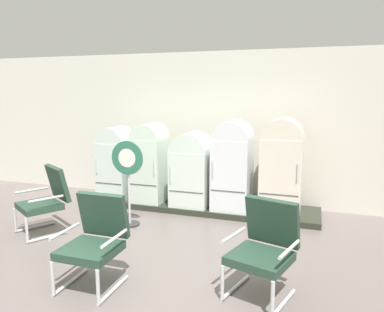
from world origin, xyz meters
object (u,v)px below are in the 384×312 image
sign_stand (128,181)px  refrigerator_0 (116,160)px  refrigerator_3 (233,162)px  armchair_left (46,198)px  refrigerator_4 (282,163)px  refrigerator_1 (149,160)px  refrigerator_2 (192,167)px  armchair_right (264,245)px  armchair_center (95,237)px

sign_stand → refrigerator_0: bearing=128.0°
refrigerator_0 → sign_stand: size_ratio=1.00×
refrigerator_3 → armchair_left: size_ratio=1.54×
refrigerator_4 → refrigerator_1: bearing=-178.8°
refrigerator_3 → refrigerator_4: refrigerator_4 is taller
refrigerator_4 → sign_stand: (-2.32, -1.13, -0.23)m
refrigerator_0 → refrigerator_2: 1.56m
refrigerator_1 → armchair_right: (2.50, -2.47, -0.35)m
armchair_left → armchair_right: bearing=-12.1°
refrigerator_0 → armchair_left: size_ratio=1.36×
armchair_left → armchair_center: bearing=-35.1°
refrigerator_2 → armchair_right: refrigerator_2 is taller
refrigerator_1 → armchair_left: 2.01m
refrigerator_0 → armchair_right: refrigerator_0 is taller
refrigerator_2 → armchair_right: (1.67, -2.50, -0.26)m
refrigerator_2 → sign_stand: size_ratio=0.96×
refrigerator_0 → refrigerator_1: size_ratio=0.94×
refrigerator_2 → refrigerator_3: refrigerator_3 is taller
sign_stand → refrigerator_3: bearing=37.5°
refrigerator_1 → armchair_right: bearing=-44.6°
armchair_left → sign_stand: (1.08, 0.65, 0.20)m
refrigerator_1 → refrigerator_3: bearing=1.7°
refrigerator_1 → refrigerator_2: (0.84, 0.03, -0.09)m
refrigerator_3 → armchair_right: refrigerator_3 is taller
refrigerator_0 → refrigerator_4: (3.17, 0.04, 0.13)m
armchair_right → sign_stand: size_ratio=0.73×
refrigerator_4 → armchair_right: size_ratio=1.60×
refrigerator_0 → armchair_center: size_ratio=1.36×
refrigerator_1 → refrigerator_4: (2.45, 0.05, 0.08)m
refrigerator_3 → armchair_center: (-0.94, -2.91, -0.39)m
refrigerator_4 → armchair_right: refrigerator_4 is taller
refrigerator_0 → refrigerator_3: 2.32m
refrigerator_1 → sign_stand: (0.13, -1.08, -0.15)m
refrigerator_0 → refrigerator_4: 3.18m
armchair_left → armchair_center: 1.97m
refrigerator_4 → armchair_center: refrigerator_4 is taller
refrigerator_1 → sign_stand: refrigerator_1 is taller
refrigerator_3 → refrigerator_2: bearing=-178.6°
refrigerator_1 → refrigerator_4: bearing=1.2°
armchair_center → armchair_left: bearing=144.9°
refrigerator_0 → armchair_left: (-0.23, -1.74, -0.30)m
armchair_right → refrigerator_3: bearing=109.8°
refrigerator_3 → sign_stand: refrigerator_3 is taller
refrigerator_0 → sign_stand: (0.85, -1.09, -0.10)m
refrigerator_4 → armchair_left: bearing=-152.4°
refrigerator_4 → sign_stand: refrigerator_4 is taller
refrigerator_2 → armchair_center: bearing=-93.6°
refrigerator_2 → armchair_left: (-1.79, -1.76, -0.26)m
sign_stand → armchair_right: bearing=-30.3°
refrigerator_0 → refrigerator_2: bearing=0.7°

